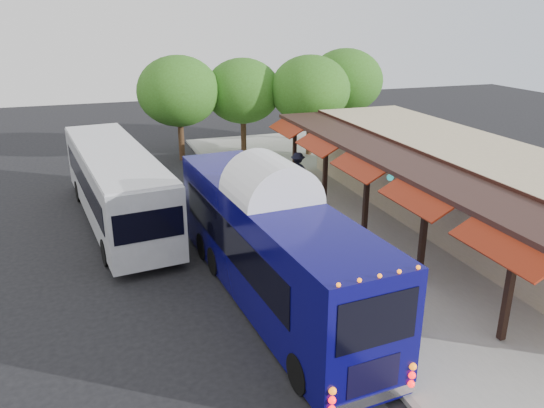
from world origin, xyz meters
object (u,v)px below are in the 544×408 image
object	(u,v)px
coach_bus	(271,241)
ped_d	(298,171)
city_bus	(116,183)
ped_a	(396,282)
ped_c	(280,191)
ped_b	(408,301)

from	to	relation	value
coach_bus	ped_d	distance (m)	11.11
city_bus	ped_a	xyz separation A→B (m)	(7.63, -10.68, -0.82)
coach_bus	ped_a	xyz separation A→B (m)	(3.39, -2.02, -1.02)
coach_bus	city_bus	xyz separation A→B (m)	(-4.23, 8.66, -0.20)
ped_c	ped_d	distance (m)	3.35
ped_d	ped_a	bearing A→B (deg)	104.82
city_bus	ped_d	bearing A→B (deg)	1.12
ped_a	ped_d	bearing A→B (deg)	83.28
city_bus	ped_b	world-z (taller)	city_bus
ped_b	ped_d	world-z (taller)	ped_d
coach_bus	ped_d	bearing A→B (deg)	59.43
city_bus	ped_c	world-z (taller)	city_bus
ped_d	ped_c	bearing A→B (deg)	75.85
coach_bus	ped_a	distance (m)	4.08
ped_c	ped_d	bearing A→B (deg)	-151.50
coach_bus	ped_b	distance (m)	4.52
ped_c	coach_bus	bearing A→B (deg)	42.68
ped_b	ped_c	xyz separation A→B (m)	(-0.15, 10.45, 0.06)
ped_a	ped_c	world-z (taller)	ped_c
coach_bus	ped_c	xyz separation A→B (m)	(2.88, 7.24, -0.89)
ped_b	ped_c	distance (m)	10.45
ped_b	ped_c	size ratio (longest dim) A/B	0.94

